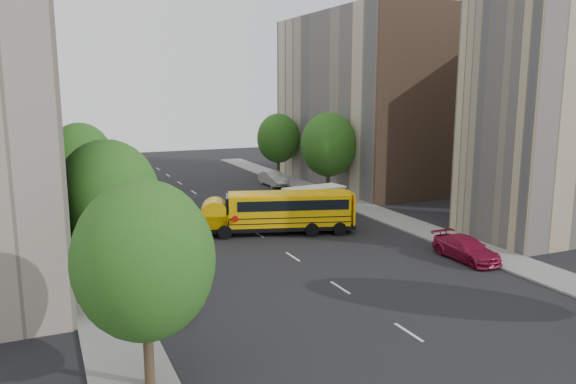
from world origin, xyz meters
TOP-DOWN VIEW (x-y plane):
  - ground at (0.00, 0.00)m, footprint 120.00×120.00m
  - sidewalk_left at (-11.50, 5.00)m, footprint 3.00×80.00m
  - sidewalk_right at (11.50, 5.00)m, footprint 3.00×80.00m
  - lane_markings at (0.00, 10.00)m, footprint 0.15×64.00m
  - building_right_near at (18.00, -4.50)m, footprint 10.00×7.00m
  - building_right_far at (18.00, 20.00)m, footprint 10.00×22.00m
  - building_right_sidewall at (18.00, 9.00)m, footprint 10.10×0.30m
  - street_tree_0 at (-11.00, -14.00)m, footprint 4.80×4.80m
  - street_tree_1 at (-11.00, -4.00)m, footprint 5.12×5.12m
  - street_tree_2 at (-11.00, 14.00)m, footprint 4.99×4.99m
  - street_tree_4 at (11.00, 14.00)m, footprint 5.25×5.25m
  - street_tree_5 at (11.00, 26.00)m, footprint 4.86×4.86m
  - school_bus at (1.43, 3.71)m, footprint 10.99×5.55m
  - safari_truck at (5.32, 6.45)m, footprint 6.33×2.96m
  - parked_car_0 at (-8.80, -7.01)m, footprint 1.80×4.20m
  - parked_car_1 at (-9.60, 13.70)m, footprint 1.90×4.42m
  - parked_car_2 at (-9.60, 24.95)m, footprint 2.90×5.81m
  - parked_car_3 at (9.42, -6.86)m, footprint 2.00×4.84m
  - parked_car_5 at (8.80, 22.32)m, footprint 1.82×4.71m

SIDE VIEW (x-z plane):
  - ground at x=0.00m, z-range 0.00..0.00m
  - lane_markings at x=0.00m, z-range 0.00..0.01m
  - sidewalk_left at x=-11.50m, z-range 0.00..0.12m
  - sidewalk_right at x=11.50m, z-range 0.00..0.12m
  - parked_car_3 at x=9.42m, z-range 0.00..1.40m
  - parked_car_0 at x=-8.80m, z-range 0.00..1.41m
  - parked_car_1 at x=-9.60m, z-range 0.00..1.42m
  - parked_car_5 at x=8.80m, z-range 0.00..1.53m
  - parked_car_2 at x=-9.60m, z-range 0.00..1.58m
  - safari_truck at x=5.32m, z-range 0.08..2.69m
  - school_bus at x=1.43m, z-range 0.18..3.22m
  - street_tree_0 at x=-11.00m, z-range 0.94..8.35m
  - street_tree_5 at x=11.00m, z-range 0.95..8.46m
  - street_tree_2 at x=-11.00m, z-range 0.97..8.68m
  - street_tree_1 at x=-11.00m, z-range 1.00..8.90m
  - street_tree_4 at x=11.00m, z-range 1.02..9.13m
  - building_right_near at x=18.00m, z-range 0.00..17.00m
  - building_right_far at x=18.00m, z-range 0.00..18.00m
  - building_right_sidewall at x=18.00m, z-range 0.00..18.00m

